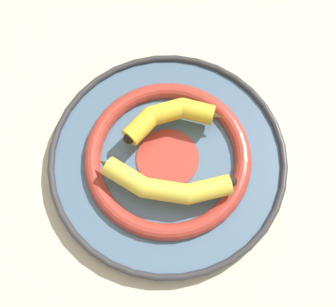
% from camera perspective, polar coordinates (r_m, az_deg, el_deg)
% --- Properties ---
extents(ground_plane, '(2.80, 2.80, 0.00)m').
position_cam_1_polar(ground_plane, '(0.76, -1.30, -0.49)').
color(ground_plane, beige).
extents(decorative_bowl, '(0.38, 0.38, 0.04)m').
position_cam_1_polar(decorative_bowl, '(0.75, 0.00, -0.59)').
color(decorative_bowl, slate).
rests_on(decorative_bowl, ground_plane).
extents(banana_a, '(0.09, 0.20, 0.03)m').
position_cam_1_polar(banana_a, '(0.69, -0.47, -3.92)').
color(banana_a, yellow).
rests_on(banana_a, decorative_bowl).
extents(banana_b, '(0.12, 0.13, 0.03)m').
position_cam_1_polar(banana_b, '(0.74, 0.27, 4.60)').
color(banana_b, yellow).
rests_on(banana_b, decorative_bowl).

